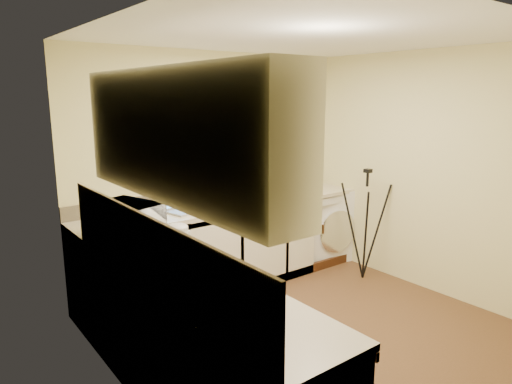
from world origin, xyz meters
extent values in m
plane|color=brown|center=(0.00, 0.00, 0.00)|extent=(3.20, 3.20, 0.00)
plane|color=white|center=(0.00, 0.00, 2.45)|extent=(3.20, 3.20, 0.00)
plane|color=beige|center=(0.00, 1.50, 1.23)|extent=(3.20, 0.00, 3.20)
plane|color=beige|center=(0.00, -1.50, 1.23)|extent=(3.20, 0.00, 3.20)
plane|color=beige|center=(-1.60, 0.00, 1.23)|extent=(0.00, 3.00, 3.00)
plane|color=beige|center=(1.60, 0.00, 1.23)|extent=(0.00, 3.00, 3.00)
cube|color=silver|center=(-0.33, 1.20, 0.43)|extent=(2.55, 0.60, 0.86)
cube|color=silver|center=(-1.30, -0.30, 0.43)|extent=(0.54, 2.40, 0.86)
cube|color=beige|center=(0.00, 1.20, 0.88)|extent=(3.20, 0.60, 0.04)
cube|color=beige|center=(-1.30, -0.30, 0.88)|extent=(0.60, 2.40, 0.04)
cube|color=silver|center=(-1.44, -0.45, 1.80)|extent=(0.28, 1.90, 0.70)
cube|color=beige|center=(-1.59, -0.30, 1.12)|extent=(0.02, 2.40, 0.45)
cube|color=beige|center=(0.00, 1.49, 0.97)|extent=(3.20, 0.02, 0.14)
cube|color=black|center=(0.20, 1.49, 1.55)|extent=(1.50, 0.02, 1.00)
cube|color=tan|center=(0.20, 1.46, 1.92)|extent=(1.50, 0.02, 0.25)
cube|color=white|center=(0.20, 1.43, 1.04)|extent=(1.60, 0.14, 0.03)
cube|color=tan|center=(0.20, 1.20, 0.91)|extent=(0.82, 0.46, 0.03)
cylinder|color=silver|center=(0.20, 1.38, 1.02)|extent=(0.03, 0.03, 0.24)
cube|color=white|center=(1.34, 1.23, 0.44)|extent=(0.70, 0.69, 0.88)
cube|color=#93939A|center=(-0.53, 1.16, 0.91)|extent=(0.39, 0.32, 0.02)
cube|color=#5191DD|center=(-0.56, 1.31, 1.04)|extent=(0.35, 0.13, 0.24)
cylinder|color=silver|center=(-1.17, 0.12, 1.00)|extent=(0.15, 0.15, 0.20)
cube|color=beige|center=(0.83, 1.20, 0.93)|extent=(0.45, 0.38, 0.06)
cylinder|color=silver|center=(-1.22, -0.87, 0.99)|extent=(0.12, 0.12, 0.17)
cylinder|color=white|center=(-1.33, -0.21, 0.95)|extent=(0.07, 0.07, 0.10)
imported|color=white|center=(-1.30, 0.69, 1.04)|extent=(0.49, 0.60, 0.29)
imported|color=#999999|center=(-0.33, 1.41, 1.18)|extent=(0.16, 0.13, 0.26)
imported|color=#999999|center=(-0.04, 1.42, 1.17)|extent=(0.14, 0.12, 0.24)
imported|color=#999999|center=(0.18, 1.40, 1.17)|extent=(0.16, 0.16, 0.24)
imported|color=#999999|center=(0.53, 1.39, 1.16)|extent=(0.26, 0.24, 0.22)
imported|color=green|center=(0.80, 1.39, 1.18)|extent=(0.11, 0.11, 0.26)
imported|color=#999999|center=(0.90, 1.41, 1.15)|extent=(0.12, 0.13, 0.21)
imported|color=silver|center=(1.10, 1.24, 0.95)|extent=(0.12, 0.12, 0.09)
imported|color=#F2E2C7|center=(-1.25, -0.70, 0.94)|extent=(0.11, 0.11, 0.08)
camera|label=1|loc=(-2.61, -2.68, 2.01)|focal=32.42mm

